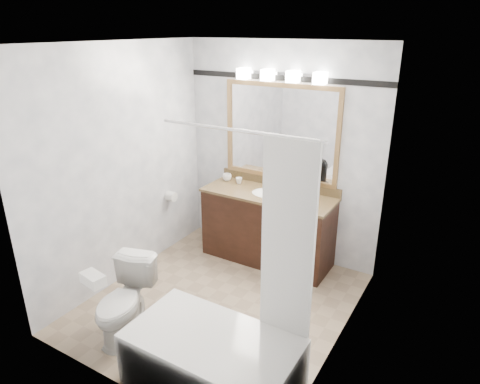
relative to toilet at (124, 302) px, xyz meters
The scene contains 15 objects.
room 1.32m from the toilet, 60.39° to the left, with size 2.42×2.62×2.52m.
vanity 1.91m from the toilet, 75.65° to the left, with size 1.53×0.58×0.97m.
mirror 2.46m from the toilet, 77.38° to the left, with size 1.40×0.04×1.10m.
vanity_light_bar 2.77m from the toilet, 77.06° to the left, with size 1.02×0.14×0.12m.
accent_stripe 2.80m from the toilet, 77.45° to the left, with size 2.40×0.01×0.06m, color black.
bathtub 1.03m from the toilet, ahead, with size 1.30×0.75×1.96m.
tp_roll 1.68m from the toilet, 113.98° to the left, with size 0.12×0.12×0.11m, color white.
toilet is the anchor object (origin of this frame).
tissue_box 0.49m from the toilet, 90.00° to the right, with size 0.22×0.12×0.09m, color white.
coffee_maker 2.13m from the toilet, 64.13° to the left, with size 0.17×0.21×0.33m.
cup_left 2.05m from the toilet, 94.69° to the left, with size 0.11×0.11×0.09m, color white.
cup_right 2.03m from the toilet, 89.47° to the left, with size 0.08×0.08×0.07m, color white.
soap_bottle_a 2.14m from the toilet, 78.51° to the left, with size 0.04×0.04×0.09m, color white.
soap_bottle_b 2.20m from the toilet, 72.45° to the left, with size 0.06×0.06×0.08m, color white.
soap_bar 2.11m from the toilet, 73.65° to the left, with size 0.07×0.05×0.02m, color #EBE7C2.
Camera 1 is at (2.03, -3.03, 2.63)m, focal length 32.00 mm.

